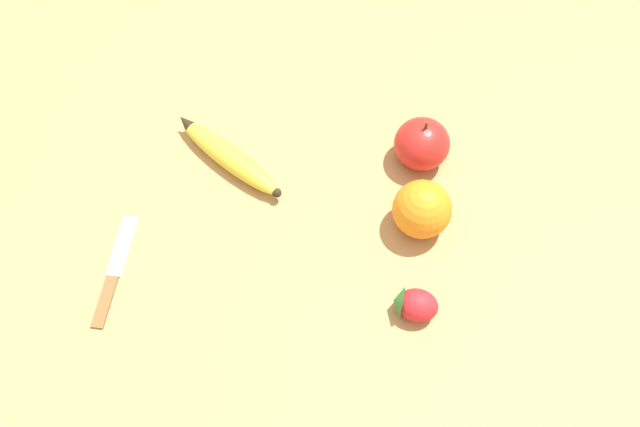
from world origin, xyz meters
TOP-DOWN VIEW (x-y plane):
  - ground_plane at (0.00, 0.00)m, footprint 3.00×3.00m
  - banana at (-0.12, -0.12)m, footprint 0.11×0.20m
  - orange at (-0.11, 0.18)m, footprint 0.08×0.08m
  - strawberry at (0.03, 0.20)m, footprint 0.05×0.06m
  - apple at (-0.22, 0.15)m, footprint 0.08×0.08m
  - paring_knife at (0.10, -0.20)m, footprint 0.17×0.05m

SIDE VIEW (x-z plane):
  - ground_plane at x=0.00m, z-range 0.00..0.00m
  - paring_knife at x=0.10m, z-range 0.00..0.01m
  - banana at x=-0.12m, z-range 0.00..0.04m
  - strawberry at x=0.03m, z-range 0.00..0.04m
  - apple at x=-0.22m, z-range -0.01..0.08m
  - orange at x=-0.11m, z-range 0.00..0.08m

